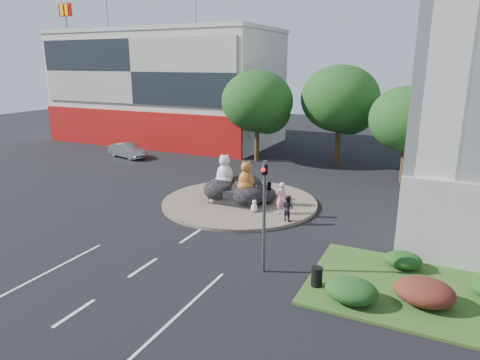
% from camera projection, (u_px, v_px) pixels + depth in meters
% --- Properties ---
extents(ground, '(120.00, 120.00, 0.00)m').
position_uv_depth(ground, '(143.00, 268.00, 19.14)').
color(ground, black).
rests_on(ground, ground).
extents(roundabout_island, '(10.00, 10.00, 0.20)m').
position_uv_depth(roundabout_island, '(240.00, 202.00, 27.81)').
color(roundabout_island, brown).
rests_on(roundabout_island, ground).
extents(rock_plinth, '(3.20, 2.60, 0.90)m').
position_uv_depth(rock_plinth, '(240.00, 194.00, 27.66)').
color(rock_plinth, black).
rests_on(rock_plinth, roundabout_island).
extents(shophouse_block, '(25.20, 12.30, 17.40)m').
position_uv_depth(shophouse_block, '(166.00, 87.00, 49.28)').
color(shophouse_block, beige).
rests_on(shophouse_block, ground).
extents(grass_verge, '(10.00, 6.00, 0.12)m').
position_uv_depth(grass_verge, '(438.00, 296.00, 16.73)').
color(grass_verge, '#2B531B').
rests_on(grass_verge, ground).
extents(tree_left, '(6.46, 6.46, 8.27)m').
position_uv_depth(tree_left, '(258.00, 104.00, 38.57)').
color(tree_left, '#382314').
rests_on(tree_left, ground).
extents(tree_mid, '(6.84, 6.84, 8.76)m').
position_uv_depth(tree_mid, '(341.00, 102.00, 37.31)').
color(tree_mid, '#382314').
rests_on(tree_mid, ground).
extents(tree_right, '(5.70, 5.70, 7.30)m').
position_uv_depth(tree_right, '(409.00, 122.00, 31.58)').
color(tree_right, '#382314').
rests_on(tree_right, ground).
extents(hedge_near_green, '(2.00, 1.60, 0.90)m').
position_uv_depth(hedge_near_green, '(351.00, 291.00, 16.11)').
color(hedge_near_green, '#123913').
rests_on(hedge_near_green, grass_verge).
extents(hedge_red, '(2.20, 1.76, 0.99)m').
position_uv_depth(hedge_red, '(425.00, 292.00, 15.93)').
color(hedge_red, '#491713').
rests_on(hedge_red, grass_verge).
extents(hedge_back_green, '(1.60, 1.28, 0.72)m').
position_uv_depth(hedge_back_green, '(403.00, 260.00, 18.81)').
color(hedge_back_green, '#123913').
rests_on(hedge_back_green, grass_verge).
extents(traffic_light, '(0.44, 1.24, 5.00)m').
position_uv_depth(traffic_light, '(267.00, 193.00, 17.79)').
color(traffic_light, '#595B60').
rests_on(traffic_light, ground).
extents(street_lamp, '(2.34, 0.22, 8.06)m').
position_uv_depth(street_lamp, '(473.00, 160.00, 19.55)').
color(street_lamp, '#595B60').
rests_on(street_lamp, ground).
extents(cat_white, '(1.29, 1.13, 2.11)m').
position_uv_depth(cat_white, '(225.00, 170.00, 27.79)').
color(cat_white, beige).
rests_on(cat_white, rock_plinth).
extents(cat_tabby, '(1.21, 1.07, 1.95)m').
position_uv_depth(cat_tabby, '(246.00, 176.00, 26.64)').
color(cat_tabby, '#AE7824').
rests_on(cat_tabby, rock_plinth).
extents(kitten_calico, '(0.66, 0.61, 0.90)m').
position_uv_depth(kitten_calico, '(213.00, 196.00, 27.29)').
color(kitten_calico, silver).
rests_on(kitten_calico, roundabout_island).
extents(kitten_white, '(0.58, 0.56, 0.76)m').
position_uv_depth(kitten_white, '(254.00, 206.00, 25.68)').
color(kitten_white, beige).
rests_on(kitten_white, roundabout_island).
extents(pedestrian_pink, '(0.82, 0.82, 1.92)m').
position_uv_depth(pedestrian_pink, '(281.00, 198.00, 25.23)').
color(pedestrian_pink, pink).
rests_on(pedestrian_pink, roundabout_island).
extents(pedestrian_dark, '(0.90, 0.82, 1.50)m').
position_uv_depth(pedestrian_dark, '(288.00, 208.00, 24.15)').
color(pedestrian_dark, black).
rests_on(pedestrian_dark, roundabout_island).
extents(parked_car, '(4.49, 2.40, 1.41)m').
position_uv_depth(parked_car, '(127.00, 150.00, 41.21)').
color(parked_car, '#95979C').
rests_on(parked_car, ground).
extents(litter_bin, '(0.48, 0.48, 0.80)m').
position_uv_depth(litter_bin, '(317.00, 277.00, 17.26)').
color(litter_bin, black).
rests_on(litter_bin, grass_verge).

